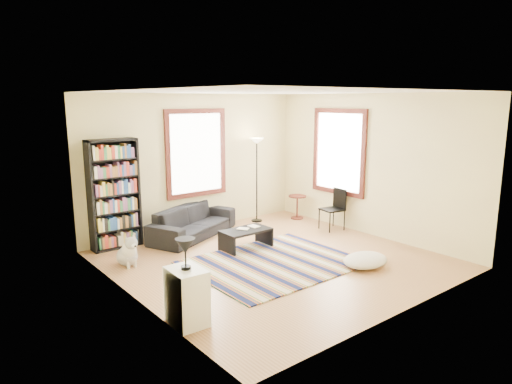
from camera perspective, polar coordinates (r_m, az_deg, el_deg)
floor at (r=7.88m, az=2.30°, el=-8.80°), size 5.00×5.00×0.10m
ceiling at (r=7.39m, az=2.48°, el=12.80°), size 5.00×5.00×0.10m
wall_back at (r=9.55m, az=-7.72°, el=3.69°), size 5.00×0.10×2.80m
wall_front at (r=5.86m, az=18.97°, el=-1.78°), size 5.00×0.10×2.80m
wall_left at (r=6.16m, az=-15.83°, el=-0.94°), size 0.10×5.00×2.80m
wall_right at (r=9.35m, az=14.29°, el=3.27°), size 0.10×5.00×2.80m
window_back at (r=9.45m, az=-7.50°, el=4.84°), size 1.20×0.06×1.60m
window_right at (r=9.77m, az=10.32°, el=4.96°), size 0.06×1.20×1.60m
rug at (r=7.70m, az=2.20°, el=-8.81°), size 2.68×2.15×0.02m
sofa at (r=9.16m, az=-7.89°, el=-3.71°), size 1.55×2.17×0.59m
bookshelf at (r=8.62m, az=-17.31°, el=-0.28°), size 0.90×0.30×2.00m
coffee_table at (r=8.37m, az=-1.27°, el=-5.89°), size 0.96×0.62×0.36m
book_a at (r=8.26m, az=-1.83°, el=-4.76°), size 0.26×0.24×0.02m
book_b at (r=8.44m, az=-0.67°, el=-4.40°), size 0.22×0.17×0.02m
floor_cushion at (r=7.75m, az=13.50°, el=-8.28°), size 0.92×0.75×0.21m
floor_lamp at (r=10.05m, az=0.09°, el=1.47°), size 0.30×0.30×1.86m
side_table at (r=10.45m, az=5.17°, el=-1.89°), size 0.48×0.48×0.54m
folding_chair at (r=9.63m, az=9.48°, el=-2.17°), size 0.48×0.46×0.86m
white_cabinet at (r=5.70m, az=-8.64°, el=-12.80°), size 0.40×0.52×0.70m
table_lamp at (r=5.50m, az=-8.81°, el=-7.66°), size 0.30×0.30×0.38m
dog at (r=7.81m, az=-15.87°, el=-7.02°), size 0.40×0.54×0.52m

